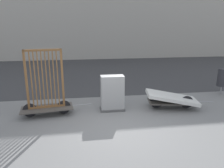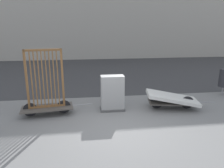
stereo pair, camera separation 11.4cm
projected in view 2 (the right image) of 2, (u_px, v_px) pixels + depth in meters
name	position (u px, v px, depth m)	size (l,w,h in m)	color
ground_plane	(118.00, 129.00, 6.52)	(60.00, 60.00, 0.00)	slate
road_strip	(98.00, 71.00, 14.46)	(56.00, 10.51, 0.01)	#38383A
building_facade	(92.00, 6.00, 20.16)	(48.00, 4.00, 9.34)	#B2ADA3
bike_cart_with_bedframe	(46.00, 95.00, 7.37)	(2.45, 0.93, 2.26)	#4C4742
bike_cart_with_mattress	(172.00, 99.00, 8.03)	(2.54, 1.22, 0.64)	#4C4742
utility_cabinet	(112.00, 94.00, 7.81)	(0.88, 0.46, 1.28)	#4C4C4C
trash_bin	(224.00, 78.00, 9.55)	(0.44, 0.44, 1.15)	gray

